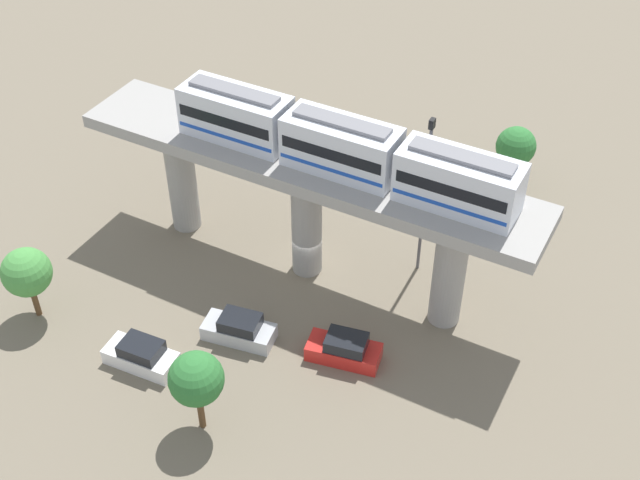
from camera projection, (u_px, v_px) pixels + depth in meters
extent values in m
plane|color=#706654|center=(307.00, 268.00, 53.59)|extent=(120.00, 120.00, 0.00)
cylinder|color=#999691|center=(182.00, 178.00, 54.45)|extent=(1.90, 1.90, 7.79)
cylinder|color=#999691|center=(307.00, 221.00, 51.06)|extent=(1.90, 1.90, 7.79)
cylinder|color=#999691|center=(450.00, 270.00, 47.68)|extent=(1.90, 1.90, 7.79)
cube|color=#999691|center=(306.00, 164.00, 48.28)|extent=(5.20, 28.85, 0.80)
cube|color=silver|center=(236.00, 115.00, 48.73)|extent=(2.60, 6.60, 3.00)
cube|color=black|center=(236.00, 112.00, 48.57)|extent=(2.64, 6.07, 0.70)
cube|color=#1947B2|center=(237.00, 126.00, 49.22)|extent=(2.64, 6.34, 0.24)
cube|color=slate|center=(234.00, 91.00, 47.68)|extent=(1.10, 5.61, 0.24)
cube|color=silver|center=(341.00, 147.00, 46.22)|extent=(2.60, 6.60, 3.00)
cube|color=black|center=(341.00, 143.00, 46.06)|extent=(2.64, 6.07, 0.70)
cube|color=#1947B2|center=(341.00, 158.00, 46.71)|extent=(2.64, 6.34, 0.24)
cube|color=slate|center=(342.00, 122.00, 45.17)|extent=(1.10, 5.61, 0.24)
cube|color=silver|center=(459.00, 182.00, 43.72)|extent=(2.60, 6.60, 3.00)
cube|color=black|center=(459.00, 178.00, 43.55)|extent=(2.64, 6.07, 0.70)
cube|color=#1947B2|center=(457.00, 194.00, 44.20)|extent=(2.64, 6.34, 0.24)
cube|color=slate|center=(462.00, 157.00, 42.67)|extent=(1.10, 5.61, 0.24)
cube|color=white|center=(141.00, 358.00, 47.08)|extent=(2.10, 4.32, 1.00)
cube|color=black|center=(141.00, 348.00, 46.46)|extent=(1.80, 2.41, 0.76)
cube|color=red|center=(344.00, 352.00, 47.43)|extent=(2.57, 4.47, 1.00)
cube|color=black|center=(346.00, 342.00, 46.80)|extent=(2.05, 2.57, 0.76)
cube|color=#B2B5BA|center=(239.00, 332.00, 48.61)|extent=(2.49, 4.45, 1.00)
cube|color=black|center=(240.00, 322.00, 47.99)|extent=(2.01, 2.55, 0.76)
cylinder|color=brown|center=(200.00, 408.00, 43.18)|extent=(0.36, 0.36, 2.99)
sphere|color=#2D7233|center=(196.00, 379.00, 41.69)|extent=(2.88, 2.88, 2.88)
cylinder|color=brown|center=(35.00, 298.00, 49.59)|extent=(0.36, 0.36, 2.62)
sphere|color=#479342|center=(26.00, 272.00, 48.21)|extent=(2.95, 2.95, 2.95)
cylinder|color=brown|center=(511.00, 171.00, 59.41)|extent=(0.36, 0.36, 2.69)
sphere|color=#2D7233|center=(516.00, 146.00, 58.03)|extent=(2.81, 2.81, 2.81)
cylinder|color=#4C4C51|center=(424.00, 203.00, 50.18)|extent=(0.20, 0.20, 10.59)
cube|color=black|center=(432.00, 124.00, 46.56)|extent=(0.44, 0.28, 0.60)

